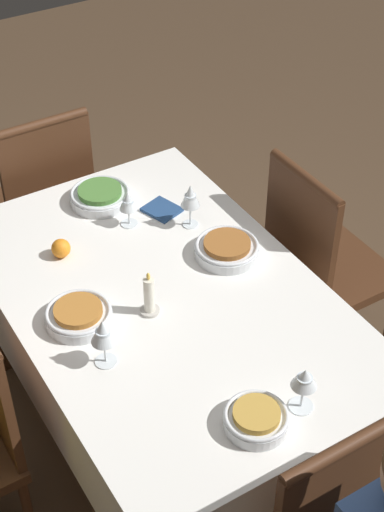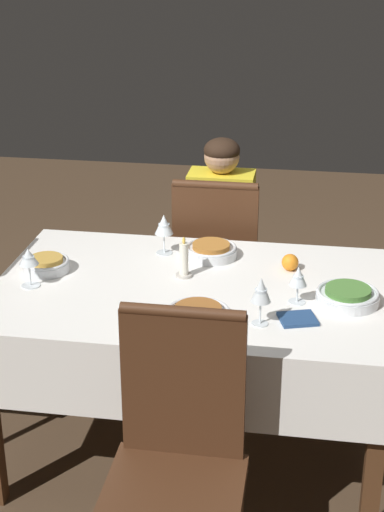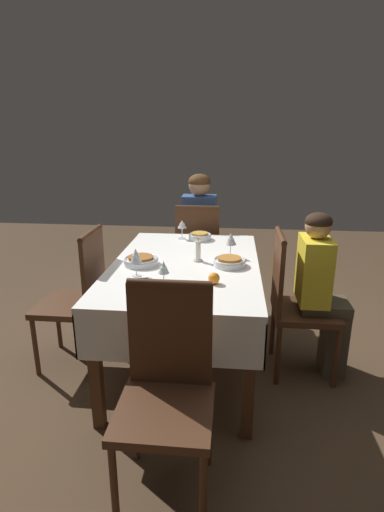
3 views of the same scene
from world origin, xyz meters
name	(u,v)px [view 1 (image 1 of 3)]	position (x,y,z in m)	size (l,w,h in m)	color
ground_plane	(168,437)	(0.00, 0.00, 0.00)	(8.00, 8.00, 0.00)	#4C3826
dining_table	(165,314)	(0.00, 0.00, 0.65)	(1.47, 0.94, 0.74)	white
chair_north	(320,261)	(-0.06, 0.71, 0.52)	(0.41, 0.41, 0.95)	#472816
chair_west	(43,200)	(-0.97, -0.03, 0.52)	(0.41, 0.41, 0.95)	#472816
bowl_east	(256,418)	(0.58, -0.05, 0.77)	(0.18, 0.18, 0.06)	silver
wine_glass_east	(304,380)	(0.59, 0.09, 0.85)	(0.07, 0.07, 0.15)	white
bowl_south	(79,315)	(-0.03, -0.28, 0.77)	(0.21, 0.21, 0.06)	silver
wine_glass_south	(103,333)	(0.16, -0.29, 0.86)	(0.07, 0.07, 0.16)	white
bowl_north	(227,248)	(-0.06, 0.28, 0.77)	(0.22, 0.22, 0.06)	silver
wine_glass_north	(190,197)	(-0.26, 0.26, 0.86)	(0.07, 0.07, 0.17)	white
bowl_west	(100,195)	(-0.55, 0.05, 0.77)	(0.22, 0.22, 0.06)	silver
wine_glass_west	(128,202)	(-0.38, 0.08, 0.83)	(0.06, 0.06, 0.14)	white
candle_centerpiece	(149,298)	(0.05, -0.08, 0.80)	(0.06, 0.06, 0.16)	beige
orange_fruit	(61,248)	(-0.34, -0.20, 0.77)	(0.06, 0.06, 0.06)	orange
napkin_red_folded	(162,210)	(-0.39, 0.21, 0.74)	(0.15, 0.14, 0.01)	navy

